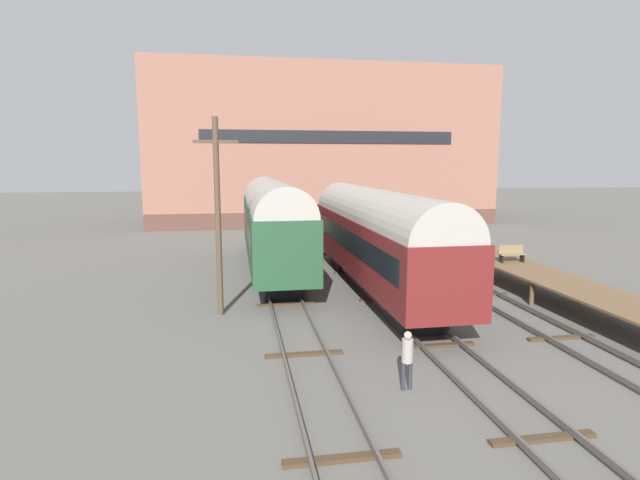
{
  "coord_description": "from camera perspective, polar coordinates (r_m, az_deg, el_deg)",
  "views": [
    {
      "loc": [
        -6.85,
        -18.64,
        6.32
      ],
      "look_at": [
        -2.36,
        7.73,
        2.2
      ],
      "focal_mm": 28.0,
      "sensor_mm": 36.0,
      "label": 1
    }
  ],
  "objects": [
    {
      "name": "utility_pole",
      "position": [
        20.88,
        -11.59,
        2.87
      ],
      "size": [
        1.8,
        0.24,
        8.16
      ],
      "color": "#473828",
      "rests_on": "ground"
    },
    {
      "name": "warehouse_building",
      "position": [
        55.83,
        -0.18,
        10.52
      ],
      "size": [
        35.36,
        13.77,
        16.07
      ],
      "color": "#4F342A",
      "rests_on": "ground"
    },
    {
      "name": "ground_plane",
      "position": [
        20.83,
        10.14,
        -9.04
      ],
      "size": [
        200.0,
        200.0,
        0.0
      ],
      "primitive_type": "plane",
      "color": "#56544F"
    },
    {
      "name": "station_platform",
      "position": [
        24.99,
        25.48,
        -4.26
      ],
      "size": [
        2.73,
        15.97,
        1.14
      ],
      "color": "brown",
      "rests_on": "ground"
    },
    {
      "name": "train_car_green",
      "position": [
        29.28,
        -5.44,
        2.31
      ],
      "size": [
        3.02,
        17.15,
        5.36
      ],
      "color": "black",
      "rests_on": "ground"
    },
    {
      "name": "track_right",
      "position": [
        22.79,
        21.49,
        -7.6
      ],
      "size": [
        2.6,
        60.0,
        0.26
      ],
      "color": "#4C4742",
      "rests_on": "ground"
    },
    {
      "name": "track_left",
      "position": [
        19.75,
        -3.03,
        -9.48
      ],
      "size": [
        2.6,
        60.0,
        0.26
      ],
      "color": "#4C4742",
      "rests_on": "ground"
    },
    {
      "name": "bench",
      "position": [
        28.24,
        21.04,
        -1.39
      ],
      "size": [
        1.4,
        0.4,
        0.91
      ],
      "color": "brown",
      "rests_on": "station_platform"
    },
    {
      "name": "person_worker",
      "position": [
        14.48,
        9.95,
        -12.8
      ],
      "size": [
        0.32,
        0.32,
        1.71
      ],
      "color": "#282833",
      "rests_on": "ground"
    },
    {
      "name": "train_car_maroon",
      "position": [
        24.92,
        6.38,
        0.76
      ],
      "size": [
        3.04,
        17.71,
        5.08
      ],
      "color": "black",
      "rests_on": "ground"
    },
    {
      "name": "track_middle",
      "position": [
        20.79,
        10.15,
        -8.67
      ],
      "size": [
        2.6,
        60.0,
        0.26
      ],
      "color": "#4C4742",
      "rests_on": "ground"
    }
  ]
}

